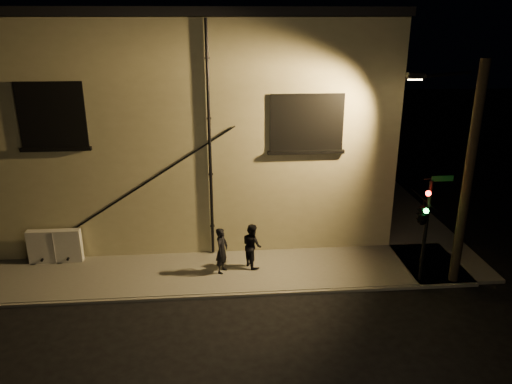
{
  "coord_description": "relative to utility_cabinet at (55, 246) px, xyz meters",
  "views": [
    {
      "loc": [
        -1.64,
        -14.01,
        8.55
      ],
      "look_at": [
        -0.28,
        1.8,
        2.89
      ],
      "focal_mm": 35.0,
      "sensor_mm": 36.0,
      "label": 1
    }
  ],
  "objects": [
    {
      "name": "building",
      "position": [
        4.43,
        6.29,
        3.67
      ],
      "size": [
        16.2,
        12.23,
        8.8
      ],
      "color": "tan",
      "rests_on": "ground"
    },
    {
      "name": "pedestrian_b",
      "position": [
        7.01,
        -0.93,
        0.19
      ],
      "size": [
        0.88,
        0.96,
        1.59
      ],
      "primitive_type": "imported",
      "rotation": [
        0.0,
        0.0,
        2.02
      ],
      "color": "black",
      "rests_on": "sidewalk"
    },
    {
      "name": "sidewalk",
      "position": [
        8.66,
        1.69,
        -0.67
      ],
      "size": [
        21.0,
        16.0,
        0.12
      ],
      "color": "#5D5C54",
      "rests_on": "ground"
    },
    {
      "name": "traffic_signal",
      "position": [
        12.37,
        -2.48,
        1.86
      ],
      "size": [
        1.15,
        2.12,
        3.66
      ],
      "color": "black",
      "rests_on": "sidewalk"
    },
    {
      "name": "pedestrian_a",
      "position": [
        5.94,
        -1.27,
        0.2
      ],
      "size": [
        0.61,
        0.7,
        1.63
      ],
      "primitive_type": "imported",
      "rotation": [
        0.0,
        0.0,
        1.13
      ],
      "color": "black",
      "rests_on": "sidewalk"
    },
    {
      "name": "utility_cabinet",
      "position": [
        0.0,
        0.0,
        0.0
      ],
      "size": [
        1.86,
        0.31,
        1.22
      ],
      "primitive_type": "cube",
      "color": "beige",
      "rests_on": "sidewalk"
    },
    {
      "name": "ground",
      "position": [
        7.43,
        -2.7,
        -0.73
      ],
      "size": [
        90.0,
        90.0,
        0.0
      ],
      "primitive_type": "plane",
      "color": "black"
    },
    {
      "name": "streetlamp_pole",
      "position": [
        13.59,
        -2.43,
        3.17
      ],
      "size": [
        2.03,
        1.39,
        7.37
      ],
      "color": "black",
      "rests_on": "ground"
    }
  ]
}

